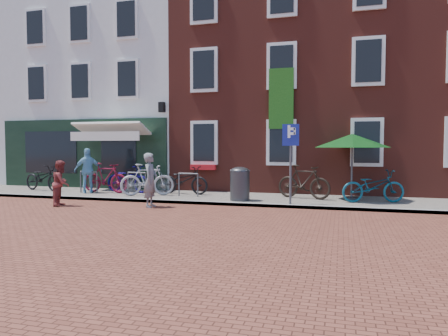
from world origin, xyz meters
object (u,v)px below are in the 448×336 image
(parking_sign, at_px, (291,150))
(bicycle_6, at_px, (373,186))
(litter_bin, at_px, (240,182))
(bicycle_4, at_px, (184,180))
(bicycle_5, at_px, (304,182))
(woman, at_px, (150,180))
(bicycle_3, at_px, (147,180))
(bicycle_2, at_px, (128,179))
(boy, at_px, (61,183))
(bicycle_1, at_px, (105,178))
(cafe_person, at_px, (88,171))
(bicycle_0, at_px, (43,178))
(parasol, at_px, (352,138))

(parking_sign, xyz_separation_m, bicycle_6, (2.45, 1.06, -1.14))
(litter_bin, height_order, bicycle_6, litter_bin)
(bicycle_4, height_order, bicycle_5, bicycle_5)
(woman, xyz_separation_m, bicycle_3, (-1.05, 1.89, -0.16))
(parking_sign, xyz_separation_m, bicycle_2, (-6.37, 1.58, -1.14))
(bicycle_3, bearing_deg, bicycle_5, -107.33)
(bicycle_2, bearing_deg, boy, -179.99)
(bicycle_1, height_order, bicycle_4, bicycle_1)
(bicycle_1, height_order, bicycle_3, same)
(woman, xyz_separation_m, boy, (-2.82, -0.49, -0.12))
(litter_bin, xyz_separation_m, bicycle_5, (1.95, 1.05, -0.03))
(cafe_person, height_order, bicycle_0, cafe_person)
(bicycle_6, bearing_deg, bicycle_0, 72.46)
(bicycle_4, relative_size, bicycle_6, 1.00)
(litter_bin, distance_m, parking_sign, 2.02)
(boy, relative_size, bicycle_6, 0.73)
(bicycle_0, height_order, bicycle_2, same)
(parking_sign, bearing_deg, litter_bin, 166.55)
(bicycle_1, height_order, bicycle_6, bicycle_1)
(bicycle_4, bearing_deg, bicycle_3, 135.59)
(woman, height_order, bicycle_3, woman)
(boy, height_order, bicycle_1, boy)
(parasol, bearing_deg, litter_bin, -159.96)
(woman, height_order, bicycle_0, woman)
(litter_bin, bearing_deg, bicycle_1, 171.96)
(parking_sign, height_order, bicycle_5, parking_sign)
(parking_sign, bearing_deg, bicycle_2, 166.11)
(litter_bin, height_order, cafe_person, cafe_person)
(parking_sign, relative_size, bicycle_0, 1.25)
(woman, xyz_separation_m, bicycle_5, (4.39, 2.56, -0.16))
(parking_sign, bearing_deg, bicycle_0, 173.19)
(parking_sign, height_order, cafe_person, parking_sign)
(boy, xyz_separation_m, cafe_person, (-0.77, 2.58, 0.23))
(woman, relative_size, cafe_person, 0.98)
(litter_bin, xyz_separation_m, boy, (-5.26, -2.00, 0.01))
(bicycle_0, bearing_deg, cafe_person, -82.64)
(parking_sign, distance_m, bicycle_0, 10.05)
(woman, distance_m, bicycle_5, 5.09)
(bicycle_1, bearing_deg, woman, -125.52)
(bicycle_0, bearing_deg, litter_bin, -82.87)
(woman, bearing_deg, bicycle_4, -6.69)
(bicycle_0, relative_size, bicycle_2, 1.00)
(parasol, height_order, bicycle_3, parasol)
(parking_sign, height_order, boy, parking_sign)
(woman, height_order, bicycle_2, woman)
(bicycle_1, bearing_deg, bicycle_3, -99.38)
(bicycle_0, xyz_separation_m, bicycle_4, (5.81, 0.44, 0.00))
(bicycle_0, height_order, bicycle_6, same)
(woman, height_order, bicycle_1, woman)
(boy, height_order, cafe_person, cafe_person)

